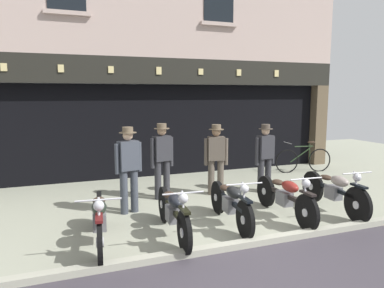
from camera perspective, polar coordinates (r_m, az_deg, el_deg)
ground at (r=5.07m, az=14.63°, el=-20.28°), size 23.50×22.00×0.18m
shop_facade at (r=11.89m, az=-7.84°, el=5.26°), size 11.80×4.42×6.82m
motorcycle_left at (r=5.90m, az=-14.34°, el=-11.24°), size 0.62×2.09×0.92m
motorcycle_center_left at (r=6.05m, az=-2.97°, el=-10.51°), size 0.62×2.09×0.92m
motorcycle_center at (r=6.57m, az=6.10°, el=-9.08°), size 0.62×1.97×0.92m
motorcycle_center_right at (r=7.14m, az=14.44°, el=-7.90°), size 0.62×2.08×0.91m
motorcycle_right at (r=7.79m, az=21.44°, el=-6.80°), size 0.62×2.04×0.93m
salesman_left at (r=7.18m, az=-9.95°, el=-3.38°), size 0.55×0.33×1.70m
shopkeeper_center at (r=8.07m, az=-4.74°, el=-2.10°), size 0.55×0.34×1.69m
salesman_right at (r=8.39m, az=3.81°, el=-1.90°), size 0.55×0.35×1.64m
assistant_far_right at (r=8.79m, az=11.39°, el=-1.69°), size 0.56×0.33×1.63m
advert_board_near at (r=11.51m, az=8.91°, el=4.91°), size 0.82×0.03×0.99m
advert_board_far at (r=12.06m, az=13.25°, el=5.00°), size 0.79×0.03×0.99m
leaning_bicycle at (r=11.37m, az=17.14°, el=-2.35°), size 1.75×0.52×0.95m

